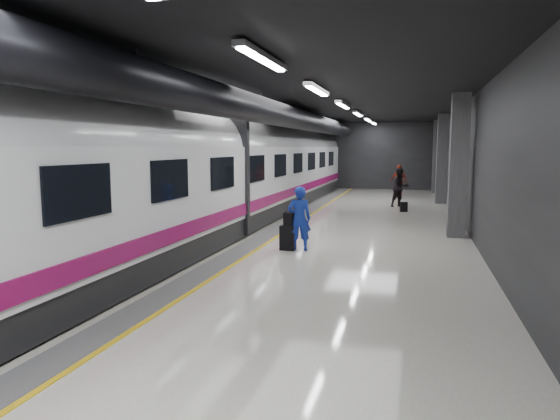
% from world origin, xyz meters
% --- Properties ---
extents(ground, '(40.00, 40.00, 0.00)m').
position_xyz_m(ground, '(0.00, 0.00, 0.00)').
color(ground, silver).
rests_on(ground, ground).
extents(platform_hall, '(10.02, 40.02, 4.51)m').
position_xyz_m(platform_hall, '(-0.29, 0.96, 3.54)').
color(platform_hall, black).
rests_on(platform_hall, ground).
extents(train, '(3.05, 38.00, 4.05)m').
position_xyz_m(train, '(-3.25, -0.00, 2.07)').
color(train, black).
rests_on(train, ground).
extents(traveler_main, '(0.75, 0.61, 1.78)m').
position_xyz_m(traveler_main, '(0.21, -1.40, 0.89)').
color(traveler_main, '#1B33D1').
rests_on(traveler_main, ground).
extents(suitcase_main, '(0.43, 0.28, 0.69)m').
position_xyz_m(suitcase_main, '(-0.11, -1.43, 0.34)').
color(suitcase_main, black).
rests_on(suitcase_main, ground).
extents(shoulder_bag, '(0.29, 0.21, 0.35)m').
position_xyz_m(shoulder_bag, '(-0.08, -1.45, 0.86)').
color(shoulder_bag, black).
rests_on(shoulder_bag, suitcase_main).
extents(traveler_far_a, '(1.15, 1.11, 1.87)m').
position_xyz_m(traveler_far_a, '(2.58, 9.73, 0.94)').
color(traveler_far_a, black).
rests_on(traveler_far_a, ground).
extents(traveler_far_b, '(1.15, 0.99, 1.85)m').
position_xyz_m(traveler_far_b, '(2.36, 14.55, 0.93)').
color(traveler_far_b, '#9A2E16').
rests_on(traveler_far_b, ground).
extents(suitcase_far, '(0.34, 0.27, 0.44)m').
position_xyz_m(suitcase_far, '(2.81, 7.97, 0.22)').
color(suitcase_far, black).
rests_on(suitcase_far, ground).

